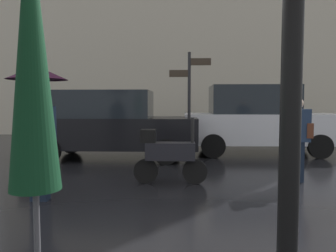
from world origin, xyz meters
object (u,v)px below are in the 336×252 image
pedestrian_with_bag (298,134)px  street_signpost (189,95)px  pedestrian_with_umbrella (38,100)px  parked_car_left (257,120)px  folded_patio_umbrella_far (32,65)px  parked_scooter (168,154)px  parked_car_right (111,124)px

pedestrian_with_bag → street_signpost: (-2.00, 2.36, 0.81)m
pedestrian_with_umbrella → street_signpost: 4.45m
pedestrian_with_umbrella → parked_car_left: 6.64m
folded_patio_umbrella_far → pedestrian_with_bag: 5.50m
parked_scooter → folded_patio_umbrella_far: bearing=-78.6°
pedestrian_with_umbrella → parked_scooter: 2.44m
pedestrian_with_bag → parked_car_right: (-4.10, 2.51, 0.02)m
folded_patio_umbrella_far → parked_scooter: 4.46m
parked_scooter → street_signpost: (0.45, 2.62, 1.16)m
parked_scooter → parked_car_left: 4.57m
pedestrian_with_umbrella → parked_car_left: size_ratio=0.47×
folded_patio_umbrella_far → street_signpost: (1.01, 6.90, 0.01)m
folded_patio_umbrella_far → street_signpost: 6.97m
parked_car_right → street_signpost: 2.25m
parked_scooter → street_signpost: street_signpost is taller
pedestrian_with_umbrella → parked_car_left: pedestrian_with_umbrella is taller
pedestrian_with_umbrella → pedestrian_with_bag: size_ratio=1.28×
parked_car_right → parked_car_left: bearing=28.5°
parked_car_left → street_signpost: 2.45m
pedestrian_with_bag → parked_car_left: size_ratio=0.36×
pedestrian_with_bag → parked_car_left: (0.03, 3.55, 0.10)m
parked_scooter → parked_car_left: parked_car_left is taller
folded_patio_umbrella_far → street_signpost: size_ratio=0.92×
parked_car_right → street_signpost: bearing=10.3°
pedestrian_with_bag → parked_scooter: (-2.45, -0.26, -0.35)m
pedestrian_with_umbrella → parked_car_right: (0.27, 3.92, -0.61)m
folded_patio_umbrella_far → parked_scooter: size_ratio=1.89×
parked_car_left → folded_patio_umbrella_far: bearing=56.0°
parked_car_left → parked_car_right: size_ratio=0.98×
parked_car_right → pedestrian_with_bag: bearing=-17.2°
pedestrian_with_umbrella → parked_car_left: (4.40, 4.95, -0.53)m
parked_car_left → street_signpost: bearing=16.9°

